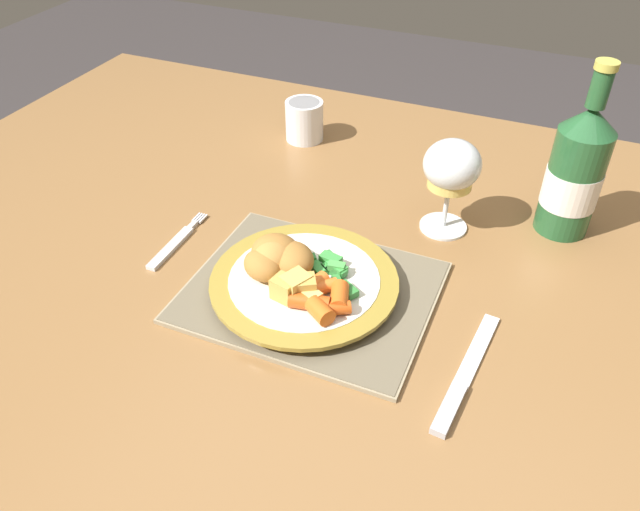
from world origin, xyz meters
name	(u,v)px	position (x,y,z in m)	size (l,w,h in m)	color
dining_table	(323,288)	(0.00, 0.00, 0.66)	(1.42, 0.98, 0.74)	olive
placemat	(311,292)	(0.03, -0.10, 0.74)	(0.30, 0.25, 0.01)	gray
dinner_plate	(304,284)	(0.02, -0.10, 0.76)	(0.24, 0.24, 0.02)	white
breaded_croquettes	(277,257)	(-0.02, -0.10, 0.79)	(0.10, 0.10, 0.04)	#A87033
green_beans_pile	(332,269)	(0.05, -0.08, 0.77)	(0.10, 0.08, 0.02)	green
glazed_carrots	(322,299)	(0.06, -0.14, 0.78)	(0.08, 0.08, 0.02)	orange
fork	(175,244)	(-0.19, -0.08, 0.74)	(0.02, 0.14, 0.01)	silver
table_knife	(462,381)	(0.24, -0.17, 0.74)	(0.04, 0.19, 0.01)	silver
wine_glass	(452,169)	(0.14, 0.11, 0.84)	(0.08, 0.08, 0.14)	silver
bottle	(575,173)	(0.30, 0.17, 0.83)	(0.08, 0.08, 0.25)	#23562D
roast_potatoes	(296,288)	(0.02, -0.14, 0.78)	(0.06, 0.04, 0.03)	gold
drinking_cup	(304,120)	(-0.15, 0.28, 0.78)	(0.07, 0.07, 0.07)	white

